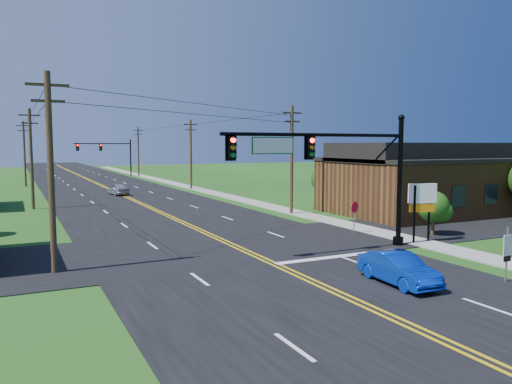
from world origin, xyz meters
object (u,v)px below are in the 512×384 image
signal_mast_main (335,164)px  stop_sign (355,210)px  blue_car (398,269)px  route_sign (507,250)px  signal_mast_far (106,152)px

signal_mast_main → stop_sign: signal_mast_main is taller
blue_car → signal_mast_main: bearing=82.3°
blue_car → route_sign: route_sign is taller
signal_mast_far → blue_car: (-1.28, -78.29, -3.89)m
signal_mast_main → stop_sign: (4.45, 4.11, -3.21)m
blue_car → stop_sign: size_ratio=1.85×
blue_car → signal_mast_far: bearing=91.9°
signal_mast_far → stop_sign: bearing=-86.3°
signal_mast_main → stop_sign: bearing=42.7°
signal_mast_far → blue_car: signal_mast_far is taller
signal_mast_far → route_sign: size_ratio=4.63×
route_sign → stop_sign: bearing=79.0°
signal_mast_main → route_sign: signal_mast_main is taller
signal_mast_main → blue_car: size_ratio=2.85×
blue_car → route_sign: (4.34, -1.73, 0.73)m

